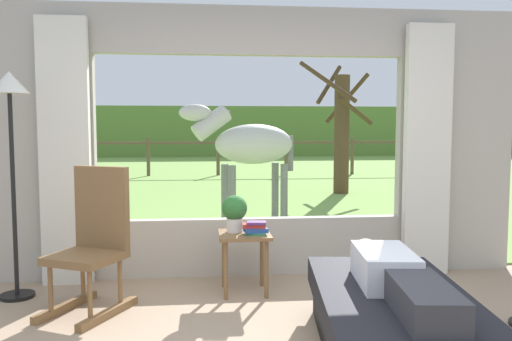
% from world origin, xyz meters
% --- Properties ---
extents(back_wall_with_window, '(5.20, 0.12, 2.55)m').
position_xyz_m(back_wall_with_window, '(0.00, 2.26, 1.25)').
color(back_wall_with_window, '#ADA599').
rests_on(back_wall_with_window, ground_plane).
extents(curtain_panel_left, '(0.44, 0.10, 2.40)m').
position_xyz_m(curtain_panel_left, '(-1.69, 2.12, 1.20)').
color(curtain_panel_left, silver).
rests_on(curtain_panel_left, ground_plane).
extents(curtain_panel_right, '(0.44, 0.10, 2.40)m').
position_xyz_m(curtain_panel_right, '(1.69, 2.12, 1.20)').
color(curtain_panel_right, silver).
rests_on(curtain_panel_right, ground_plane).
extents(outdoor_pasture_lawn, '(36.00, 21.68, 0.02)m').
position_xyz_m(outdoor_pasture_lawn, '(0.00, 13.16, 0.01)').
color(outdoor_pasture_lawn, '#759E47').
rests_on(outdoor_pasture_lawn, ground_plane).
extents(distant_hill_ridge, '(36.00, 2.00, 2.40)m').
position_xyz_m(distant_hill_ridge, '(0.00, 23.00, 1.20)').
color(distant_hill_ridge, olive).
rests_on(distant_hill_ridge, ground_plane).
extents(recliner_sofa, '(1.09, 1.79, 0.42)m').
position_xyz_m(recliner_sofa, '(0.70, 0.33, 0.22)').
color(recliner_sofa, black).
rests_on(recliner_sofa, ground_plane).
extents(reclining_person, '(0.41, 1.44, 0.22)m').
position_xyz_m(reclining_person, '(0.70, 0.28, 0.52)').
color(reclining_person, silver).
rests_on(reclining_person, recliner_sofa).
extents(rocking_chair, '(0.72, 0.82, 1.12)m').
position_xyz_m(rocking_chair, '(-1.31, 1.39, 0.55)').
color(rocking_chair, brown).
rests_on(rocking_chair, ground_plane).
extents(side_table, '(0.44, 0.44, 0.52)m').
position_xyz_m(side_table, '(-0.11, 1.70, 0.43)').
color(side_table, brown).
rests_on(side_table, ground_plane).
extents(potted_plant, '(0.22, 0.22, 0.32)m').
position_xyz_m(potted_plant, '(-0.19, 1.76, 0.70)').
color(potted_plant, silver).
rests_on(potted_plant, side_table).
extents(book_stack, '(0.22, 0.17, 0.11)m').
position_xyz_m(book_stack, '(-0.02, 1.64, 0.57)').
color(book_stack, '#337247').
rests_on(book_stack, side_table).
extents(floor_lamp_left, '(0.32, 0.32, 1.88)m').
position_xyz_m(floor_lamp_left, '(-2.02, 1.76, 1.52)').
color(floor_lamp_left, black).
rests_on(floor_lamp_left, ground_plane).
extents(horse, '(1.81, 0.90, 1.73)m').
position_xyz_m(horse, '(0.24, 5.10, 1.16)').
color(horse, '#B2B2AD').
rests_on(horse, outdoor_pasture_lawn).
extents(pasture_tree, '(1.58, 1.61, 2.78)m').
position_xyz_m(pasture_tree, '(2.46, 8.12, 1.39)').
color(pasture_tree, '#4C3823').
rests_on(pasture_tree, outdoor_pasture_lawn).
extents(pasture_fence_line, '(16.10, 0.10, 1.10)m').
position_xyz_m(pasture_fence_line, '(0.00, 12.54, 0.74)').
color(pasture_fence_line, brown).
rests_on(pasture_fence_line, outdoor_pasture_lawn).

